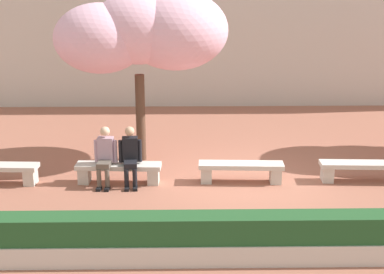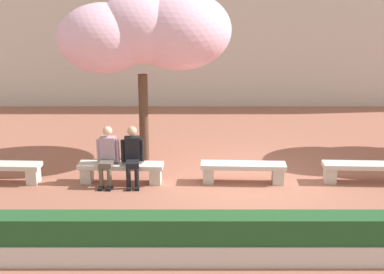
{
  "view_description": "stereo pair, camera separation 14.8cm",
  "coord_description": "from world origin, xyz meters",
  "px_view_note": "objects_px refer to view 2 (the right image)",
  "views": [
    {
      "loc": [
        -1.28,
        -11.16,
        4.37
      ],
      "look_at": [
        -1.09,
        0.2,
        1.0
      ],
      "focal_mm": 50.0,
      "sensor_mm": 36.0,
      "label": 1
    },
    {
      "loc": [
        -1.14,
        -11.16,
        4.37
      ],
      "look_at": [
        -1.09,
        0.2,
        1.0
      ],
      "focal_mm": 50.0,
      "sensor_mm": 36.0,
      "label": 2
    }
  ],
  "objects_px": {
    "stone_bench_center": "(241,169)",
    "person_seated_right": "(130,154)",
    "stone_bench_near_west": "(119,170)",
    "cherry_tree_main": "(146,32)",
    "person_seated_left": "(105,154)",
    "stone_bench_near_east": "(363,169)"
  },
  "relations": [
    {
      "from": "stone_bench_center",
      "to": "stone_bench_near_west",
      "type": "bearing_deg",
      "value": 180.0
    },
    {
      "from": "stone_bench_near_east",
      "to": "person_seated_left",
      "type": "height_order",
      "value": "person_seated_left"
    },
    {
      "from": "stone_bench_near_west",
      "to": "cherry_tree_main",
      "type": "bearing_deg",
      "value": 72.38
    },
    {
      "from": "person_seated_right",
      "to": "cherry_tree_main",
      "type": "bearing_deg",
      "value": 81.44
    },
    {
      "from": "stone_bench_center",
      "to": "person_seated_right",
      "type": "distance_m",
      "value": 2.47
    },
    {
      "from": "stone_bench_near_east",
      "to": "person_seated_right",
      "type": "height_order",
      "value": "person_seated_right"
    },
    {
      "from": "cherry_tree_main",
      "to": "stone_bench_near_west",
      "type": "bearing_deg",
      "value": -107.62
    },
    {
      "from": "person_seated_left",
      "to": "stone_bench_near_east",
      "type": "bearing_deg",
      "value": 0.54
    },
    {
      "from": "stone_bench_near_east",
      "to": "stone_bench_near_west",
      "type": "bearing_deg",
      "value": 180.0
    },
    {
      "from": "stone_bench_center",
      "to": "stone_bench_near_east",
      "type": "relative_size",
      "value": 1.0
    },
    {
      "from": "stone_bench_center",
      "to": "person_seated_right",
      "type": "relative_size",
      "value": 1.47
    },
    {
      "from": "person_seated_left",
      "to": "cherry_tree_main",
      "type": "xyz_separation_m",
      "value": [
        0.81,
        1.75,
        2.45
      ]
    },
    {
      "from": "stone_bench_near_west",
      "to": "person_seated_left",
      "type": "bearing_deg",
      "value": -168.98
    },
    {
      "from": "stone_bench_center",
      "to": "person_seated_right",
      "type": "bearing_deg",
      "value": -178.75
    },
    {
      "from": "stone_bench_near_west",
      "to": "person_seated_right",
      "type": "xyz_separation_m",
      "value": [
        0.27,
        -0.05,
        0.39
      ]
    },
    {
      "from": "person_seated_right",
      "to": "person_seated_left",
      "type": "bearing_deg",
      "value": -180.0
    },
    {
      "from": "stone_bench_center",
      "to": "cherry_tree_main",
      "type": "bearing_deg",
      "value": 142.13
    },
    {
      "from": "stone_bench_center",
      "to": "cherry_tree_main",
      "type": "xyz_separation_m",
      "value": [
        -2.18,
        1.69,
        2.85
      ]
    },
    {
      "from": "stone_bench_near_east",
      "to": "person_seated_right",
      "type": "bearing_deg",
      "value": -179.41
    },
    {
      "from": "cherry_tree_main",
      "to": "stone_bench_center",
      "type": "bearing_deg",
      "value": -37.87
    },
    {
      "from": "stone_bench_center",
      "to": "person_seated_left",
      "type": "relative_size",
      "value": 1.47
    },
    {
      "from": "stone_bench_near_west",
      "to": "stone_bench_near_east",
      "type": "height_order",
      "value": "same"
    }
  ]
}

